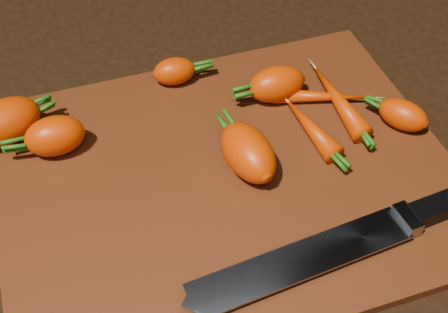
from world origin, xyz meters
name	(u,v)px	position (x,y,z in m)	size (l,w,h in m)	color
ground	(227,184)	(0.00, 0.00, -0.01)	(2.00, 2.00, 0.01)	black
cutting_board	(227,177)	(0.00, 0.00, 0.01)	(0.50, 0.40, 0.01)	#50230D
carrot_0	(6,122)	(-0.22, 0.13, 0.04)	(0.08, 0.05, 0.05)	#D73601
carrot_1	(55,136)	(-0.17, 0.10, 0.03)	(0.07, 0.05, 0.05)	#D73601
carrot_2	(248,152)	(0.02, 0.00, 0.04)	(0.09, 0.05, 0.05)	#D73601
carrot_3	(277,84)	(0.10, 0.10, 0.03)	(0.07, 0.04, 0.04)	#D73601
carrot_4	(174,71)	(-0.01, 0.17, 0.03)	(0.05, 0.03, 0.03)	#D73601
carrot_5	(403,115)	(0.22, 0.01, 0.03)	(0.06, 0.04, 0.04)	#D73601
carrot_6	(338,100)	(0.16, 0.06, 0.03)	(0.13, 0.03, 0.03)	#D73601
carrot_7	(320,96)	(0.15, 0.07, 0.02)	(0.11, 0.02, 0.02)	#D73601
carrot_8	(311,128)	(0.11, 0.03, 0.02)	(0.10, 0.03, 0.03)	#D73601
knife	(322,252)	(0.05, -0.13, 0.02)	(0.38, 0.07, 0.02)	gray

